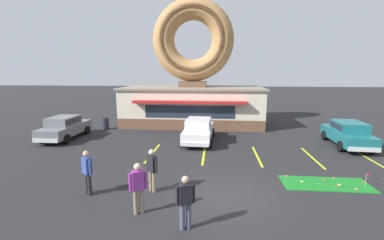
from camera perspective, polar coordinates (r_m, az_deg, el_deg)
The scene contains 26 objects.
ground_plane at distance 10.25m, azimuth 7.18°, elevation -16.45°, with size 160.00×160.00×0.00m, color #232326.
donut_shop_building at distance 23.19m, azimuth 0.20°, elevation 8.29°, with size 12.30×6.75×10.96m.
putting_mat at distance 12.47m, azimuth 27.56°, elevation -12.48°, with size 3.57×1.45×0.03m, color #197523.
mini_donut_near_left at distance 12.55m, azimuth 20.25°, elevation -11.61°, with size 0.13×0.13×0.04m, color #D8667F.
mini_donut_near_right at distance 13.37m, azimuth 33.81°, elevation -11.40°, with size 0.13×0.13×0.04m, color brown.
mini_donut_mid_left at distance 12.40m, azimuth 29.56°, elevation -12.62°, with size 0.13×0.13×0.04m, color brown.
mini_donut_mid_centre at distance 12.55m, azimuth 29.92°, elevation -12.38°, with size 0.13×0.13×0.04m, color #E5C666.
mini_donut_mid_right at distance 12.47m, azimuth 32.75°, elevation -12.80°, with size 0.13×0.13×0.04m, color #D8667F.
mini_donut_far_left at distance 13.20m, azimuth 28.99°, elevation -11.19°, with size 0.13×0.13×0.04m, color #A5724C.
mini_donut_far_centre at distance 12.71m, azimuth 27.32°, elevation -11.87°, with size 0.13×0.13×0.04m, color brown.
mini_donut_far_right at distance 12.21m, azimuth 23.24°, elevation -12.43°, with size 0.13×0.13×0.04m, color #E5C666.
golf_ball at distance 12.24m, azimuth 26.22°, elevation -12.60°, with size 0.04×0.04×0.04m, color white.
putting_flag_pin at distance 12.94m, azimuth 34.40°, elevation -10.32°, with size 0.13×0.01×0.55m.
car_grey at distance 20.26m, azimuth -26.46°, elevation -1.31°, with size 2.00×4.57×1.60m.
car_teal at distance 19.05m, azimuth 31.33°, elevation -2.44°, with size 2.16×4.64×1.60m.
car_white at distance 17.28m, azimuth 1.47°, elevation -2.07°, with size 2.10×4.62×1.60m.
pedestrian_blue_sweater_man at distance 7.92m, azimuth -1.47°, elevation -17.36°, with size 0.56×0.37×1.68m.
pedestrian_hooded_kid at distance 10.68m, azimuth -22.25°, elevation -10.33°, with size 0.50×0.42×1.75m.
pedestrian_leather_jacket_man at distance 8.84m, azimuth -11.90°, elevation -14.12°, with size 0.53×0.39×1.75m.
pedestrian_clipboard_woman at distance 10.29m, azimuth -8.89°, elevation -10.55°, with size 0.50×0.42×1.72m.
trash_bin at distance 22.37m, azimuth -18.67°, elevation -0.71°, with size 0.57×0.57×0.97m.
parking_stripe_far_left at distance 15.31m, azimuth -8.71°, elevation -7.22°, with size 0.12×3.60×0.01m, color yellow.
parking_stripe_left at distance 14.89m, azimuth 2.67°, elevation -7.62°, with size 0.12×3.60×0.01m, color yellow.
parking_stripe_mid_left at distance 15.06m, azimuth 14.25°, elevation -7.73°, with size 0.12×3.60×0.01m, color yellow.
parking_stripe_centre at distance 15.81m, azimuth 25.15°, elevation -7.55°, with size 0.12×3.60×0.01m, color yellow.
parking_stripe_mid_right at distance 17.06m, azimuth 34.74°, elevation -7.17°, with size 0.12×3.60×0.01m, color yellow.
Camera 1 is at (-0.37, -9.14, 4.63)m, focal length 24.00 mm.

